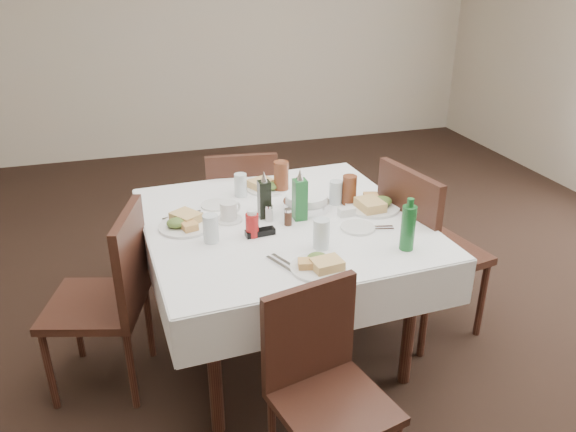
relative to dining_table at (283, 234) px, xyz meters
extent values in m
plane|color=black|center=(0.16, 0.04, -0.68)|extent=(7.00, 7.00, 0.00)
cube|color=beige|center=(0.16, 3.54, 0.72)|extent=(6.00, 0.04, 2.80)
cylinder|color=black|center=(-0.45, -0.50, -0.32)|extent=(0.06, 0.06, 0.72)
cylinder|color=black|center=(-0.50, 0.45, -0.32)|extent=(0.06, 0.06, 0.72)
cylinder|color=black|center=(0.50, -0.45, -0.32)|extent=(0.06, 0.06, 0.72)
cylinder|color=black|center=(0.45, 0.50, -0.32)|extent=(0.06, 0.06, 0.72)
cube|color=black|center=(0.00, 0.00, 0.05)|extent=(1.25, 1.25, 0.03)
cube|color=white|center=(0.00, 0.00, 0.07)|extent=(1.38, 1.38, 0.01)
cube|color=white|center=(-0.03, 0.65, -0.04)|extent=(1.31, 0.08, 0.22)
cube|color=white|center=(0.03, -0.65, -0.04)|extent=(1.31, 0.08, 0.22)
cube|color=white|center=(0.65, 0.03, -0.04)|extent=(0.08, 1.31, 0.22)
cube|color=white|center=(-0.65, -0.03, -0.04)|extent=(0.08, 1.31, 0.22)
cube|color=black|center=(-0.04, 0.84, -0.25)|extent=(0.47, 0.47, 0.04)
cube|color=black|center=(-0.06, 0.65, -0.02)|extent=(0.42, 0.09, 0.46)
cylinder|color=black|center=(0.16, 1.00, -0.47)|extent=(0.03, 0.03, 0.43)
cylinder|color=black|center=(0.12, 0.63, -0.47)|extent=(0.03, 0.03, 0.43)
cylinder|color=black|center=(-0.20, 1.04, -0.47)|extent=(0.03, 0.03, 0.43)
cylinder|color=black|center=(-0.24, 0.68, -0.47)|extent=(0.03, 0.03, 0.43)
cube|color=black|center=(-0.07, -0.92, -0.27)|extent=(0.48, 0.48, 0.04)
cube|color=black|center=(-0.11, -0.74, -0.05)|extent=(0.40, 0.13, 0.44)
cylinder|color=black|center=(0.06, -0.71, -0.48)|extent=(0.03, 0.03, 0.41)
cube|color=black|center=(0.84, -0.07, -0.20)|extent=(0.54, 0.54, 0.04)
cube|color=black|center=(0.63, -0.10, 0.05)|extent=(0.13, 0.47, 0.51)
cylinder|color=black|center=(1.07, -0.23, -0.44)|extent=(0.04, 0.04, 0.48)
cylinder|color=black|center=(0.68, -0.30, -0.44)|extent=(0.04, 0.04, 0.48)
cylinder|color=black|center=(1.00, 0.17, -0.44)|extent=(0.04, 0.04, 0.48)
cylinder|color=black|center=(0.61, 0.10, -0.44)|extent=(0.04, 0.04, 0.48)
cube|color=black|center=(-0.93, -0.01, -0.23)|extent=(0.54, 0.54, 0.04)
cube|color=black|center=(-0.74, -0.07, 0.00)|extent=(0.16, 0.43, 0.48)
cylinder|color=black|center=(-1.06, 0.22, -0.46)|extent=(0.04, 0.04, 0.45)
cylinder|color=black|center=(-0.69, 0.12, -0.46)|extent=(0.04, 0.04, 0.45)
cylinder|color=black|center=(-1.16, -0.14, -0.46)|extent=(0.04, 0.04, 0.45)
cylinder|color=black|center=(-0.80, -0.25, -0.46)|extent=(0.04, 0.04, 0.45)
cylinder|color=white|center=(0.03, 0.41, 0.09)|extent=(0.25, 0.25, 0.01)
cube|color=tan|center=(0.00, 0.42, 0.11)|extent=(0.16, 0.14, 0.04)
cube|color=tan|center=(0.08, 0.41, 0.11)|extent=(0.09, 0.07, 0.03)
ellipsoid|color=#335D1E|center=(0.04, 0.37, 0.11)|extent=(0.09, 0.08, 0.04)
cylinder|color=white|center=(0.01, -0.51, 0.09)|extent=(0.24, 0.24, 0.01)
cube|color=tan|center=(0.04, -0.53, 0.11)|extent=(0.13, 0.11, 0.04)
cube|color=tan|center=(-0.04, -0.50, 0.11)|extent=(0.09, 0.08, 0.03)
ellipsoid|color=#335D1E|center=(0.01, -0.47, 0.11)|extent=(0.09, 0.08, 0.04)
cylinder|color=white|center=(0.49, 0.00, 0.09)|extent=(0.28, 0.28, 0.01)
cube|color=tan|center=(0.45, -0.04, 0.12)|extent=(0.13, 0.16, 0.05)
cube|color=tan|center=(0.50, 0.05, 0.11)|extent=(0.09, 0.11, 0.04)
ellipsoid|color=#335D1E|center=(0.53, -0.01, 0.12)|extent=(0.10, 0.09, 0.05)
cylinder|color=white|center=(-0.47, 0.05, 0.09)|extent=(0.26, 0.26, 0.01)
cube|color=tan|center=(-0.46, 0.09, 0.12)|extent=(0.16, 0.17, 0.04)
cube|color=tan|center=(-0.46, 0.01, 0.11)|extent=(0.09, 0.10, 0.03)
ellipsoid|color=#335D1E|center=(-0.51, 0.04, 0.12)|extent=(0.10, 0.09, 0.04)
cylinder|color=white|center=(-0.29, 0.26, 0.09)|extent=(0.15, 0.15, 0.01)
cylinder|color=white|center=(0.32, -0.20, 0.09)|extent=(0.17, 0.17, 0.01)
cylinder|color=silver|center=(-0.13, 0.36, 0.14)|extent=(0.07, 0.07, 0.13)
cylinder|color=silver|center=(0.08, -0.33, 0.15)|extent=(0.07, 0.07, 0.14)
cylinder|color=silver|center=(0.32, 0.11, 0.14)|extent=(0.07, 0.07, 0.13)
cylinder|color=silver|center=(-0.38, -0.13, 0.15)|extent=(0.07, 0.07, 0.13)
cylinder|color=brown|center=(0.10, 0.36, 0.17)|extent=(0.08, 0.08, 0.17)
cylinder|color=brown|center=(0.39, 0.09, 0.16)|extent=(0.07, 0.07, 0.16)
cylinder|color=silver|center=(0.15, 0.09, 0.10)|extent=(0.24, 0.24, 0.04)
cylinder|color=white|center=(0.15, 0.09, 0.14)|extent=(0.22, 0.22, 0.05)
cube|color=black|center=(-0.08, 0.05, 0.18)|extent=(0.06, 0.06, 0.19)
cone|color=silver|center=(-0.08, 0.05, 0.30)|extent=(0.03, 0.03, 0.05)
cube|color=#1C622A|center=(0.08, -0.01, 0.18)|extent=(0.06, 0.06, 0.21)
cone|color=silver|center=(0.08, -0.01, 0.32)|extent=(0.03, 0.03, 0.06)
cylinder|color=#AE1616|center=(-0.18, -0.13, 0.14)|extent=(0.06, 0.06, 0.11)
cylinder|color=white|center=(-0.18, -0.13, 0.20)|extent=(0.04, 0.04, 0.02)
cylinder|color=white|center=(-0.07, 0.00, 0.12)|extent=(0.04, 0.04, 0.07)
cylinder|color=silver|center=(-0.07, 0.00, 0.16)|extent=(0.04, 0.04, 0.01)
cylinder|color=#44271A|center=(0.01, -0.07, 0.12)|extent=(0.04, 0.04, 0.07)
cylinder|color=silver|center=(0.01, -0.07, 0.16)|extent=(0.04, 0.04, 0.01)
cylinder|color=white|center=(-0.26, 0.07, 0.09)|extent=(0.13, 0.13, 0.01)
cylinder|color=white|center=(-0.26, 0.07, 0.13)|extent=(0.08, 0.08, 0.09)
cylinder|color=black|center=(-0.26, 0.07, 0.16)|extent=(0.07, 0.07, 0.01)
torus|color=white|center=(-0.21, 0.09, 0.13)|extent=(0.06, 0.04, 0.06)
cube|color=black|center=(-0.15, -0.13, 0.10)|extent=(0.14, 0.06, 0.03)
cylinder|color=#1C622A|center=(0.44, -0.45, 0.18)|extent=(0.06, 0.06, 0.21)
cylinder|color=#1C622A|center=(0.44, -0.45, 0.30)|extent=(0.03, 0.03, 0.04)
cube|color=white|center=(0.32, -0.05, 0.10)|extent=(0.09, 0.05, 0.04)
cube|color=pink|center=(0.32, -0.05, 0.11)|extent=(0.07, 0.04, 0.02)
cube|color=silver|center=(0.22, 0.44, 0.08)|extent=(0.05, 0.17, 0.01)
cube|color=silver|center=(0.25, 0.43, 0.08)|extent=(0.05, 0.17, 0.01)
cube|color=silver|center=(-0.11, -0.43, 0.08)|extent=(0.09, 0.19, 0.01)
cube|color=silver|center=(-0.13, -0.44, 0.08)|extent=(0.09, 0.19, 0.01)
cube|color=silver|center=(0.39, -0.24, 0.08)|extent=(0.17, 0.06, 0.01)
cube|color=silver|center=(0.40, -0.22, 0.08)|extent=(0.17, 0.06, 0.01)
cube|color=silver|center=(-0.47, 0.18, 0.09)|extent=(0.20, 0.06, 0.01)
cube|color=silver|center=(-0.46, 0.15, 0.09)|extent=(0.20, 0.06, 0.01)
camera|label=1|loc=(-0.70, -2.41, 1.27)|focal=35.00mm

